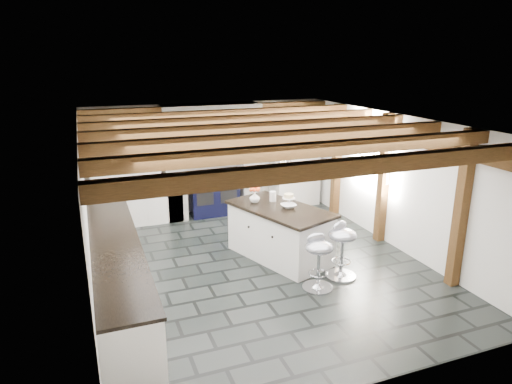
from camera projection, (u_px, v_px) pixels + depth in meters
name	position (u px, v px, depth m)	size (l,w,h in m)	color
ground	(259.00, 265.00, 7.33)	(6.00, 6.00, 0.00)	black
room_shell	(198.00, 183.00, 8.08)	(6.00, 6.03, 6.00)	silver
range_cooker	(213.00, 192.00, 9.59)	(1.00, 0.63, 0.99)	black
kitchen_island	(280.00, 232.00, 7.49)	(1.47, 1.97, 1.16)	white
bar_stool_near	(342.00, 244.00, 6.79)	(0.55, 0.55, 0.87)	silver
bar_stool_far	(318.00, 256.00, 6.45)	(0.44, 0.44, 0.82)	silver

